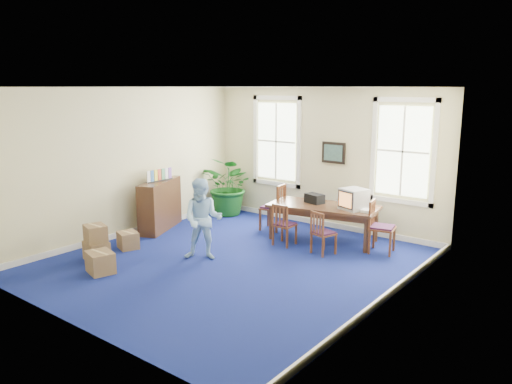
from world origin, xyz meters
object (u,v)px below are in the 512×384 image
Objects in this scene: cardboard_boxes at (106,242)px; potted_plant at (230,186)px; man at (203,219)px; conference_table at (323,223)px; chair_near_left at (285,224)px; crt_tv at (354,199)px; credenza at (160,204)px.

potted_plant is at bearing 95.70° from cardboard_boxes.
man is 1.87m from cardboard_boxes.
conference_table is 2.72m from man.
cardboard_boxes is at bearing 51.81° from chair_near_left.
conference_table is 0.89m from crt_tv.
crt_tv is 4.37m from credenza.
chair_near_left is (-0.46, -0.77, 0.06)m from conference_table.
conference_table is 1.54× the size of credenza.
credenza reaches higher than conference_table.
chair_near_left is at bearing 33.99° from man.
man is 2.39m from credenza.
potted_plant is at bearing 54.36° from credenza.
potted_plant reaches higher than chair_near_left.
man is (-1.18, -2.42, 0.39)m from conference_table.
credenza is (-2.20, 0.89, -0.20)m from man.
man is at bearing 64.76° from chair_near_left.
chair_near_left is 0.71× the size of cardboard_boxes.
chair_near_left is 0.57× the size of man.
crt_tv is 0.41× the size of cardboard_boxes.
crt_tv is 0.35× the size of credenza.
conference_table reaches higher than cardboard_boxes.
potted_plant is (-2.97, 0.43, 0.36)m from conference_table.
conference_table is 2.54× the size of chair_near_left.
conference_table is at bearing 54.58° from cardboard_boxes.
potted_plant is at bearing 89.63° from man.
cardboard_boxes is at bearing -91.93° from credenza.
credenza is (-3.39, -1.53, 0.19)m from conference_table.
credenza is 0.98× the size of potted_plant.
man is at bearing -45.52° from credenza.
credenza is at bearing -102.08° from potted_plant.
crt_tv is 0.58× the size of chair_near_left.
chair_near_left reaches higher than conference_table.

